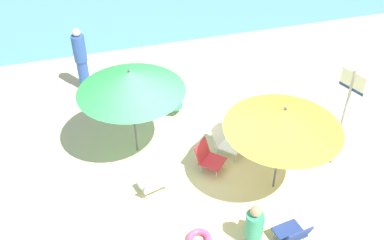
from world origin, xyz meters
TOP-DOWN VIEW (x-y plane):
  - ground_plane at (0.00, 0.00)m, footprint 40.00×40.00m
  - umbrella_green at (-0.84, 1.19)m, footprint 2.15×2.15m
  - umbrella_yellow at (1.53, -0.66)m, footprint 2.13×2.13m
  - beach_chair_a at (0.96, 0.58)m, footprint 0.79×0.79m
  - beach_chair_b at (-0.74, -0.18)m, footprint 0.65×0.62m
  - beach_chair_c at (2.21, 0.50)m, footprint 0.73×0.75m
  - beach_chair_d at (0.44, 0.20)m, footprint 0.69×0.70m
  - beach_chair_e at (1.24, -2.00)m, footprint 0.55×0.56m
  - person_a at (-1.66, 3.95)m, footprint 0.32×0.32m
  - person_b at (0.63, -1.73)m, footprint 0.48×0.54m
  - person_c at (0.29, 2.22)m, footprint 0.45×0.57m
  - warning_sign at (3.00, -0.38)m, footprint 0.20×0.51m
  - swim_ring at (-0.27, -1.50)m, footprint 0.45×0.45m
  - beach_bag at (1.77, 1.09)m, footprint 0.36×0.35m

SIDE VIEW (x-z plane):
  - ground_plane at x=0.00m, z-range 0.00..0.00m
  - swim_ring at x=-0.27m, z-range 0.00..0.12m
  - beach_bag at x=1.77m, z-range 0.00..0.24m
  - beach_chair_e at x=1.24m, z-range 0.01..0.54m
  - beach_chair_b at x=-0.74m, z-range 0.01..0.59m
  - beach_chair_d at x=0.44m, z-range 0.01..0.63m
  - beach_chair_a at x=0.96m, z-range 0.01..0.72m
  - beach_chair_c at x=2.21m, z-range 0.02..0.73m
  - person_b at x=0.63m, z-range -0.02..0.89m
  - person_c at x=0.29m, z-range 0.00..0.97m
  - person_a at x=-1.66m, z-range 0.01..1.71m
  - warning_sign at x=3.00m, z-range 0.35..2.61m
  - umbrella_yellow at x=1.53m, z-range 0.71..2.65m
  - umbrella_green at x=-0.84m, z-range 0.74..2.78m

